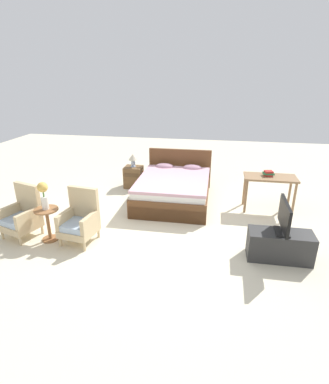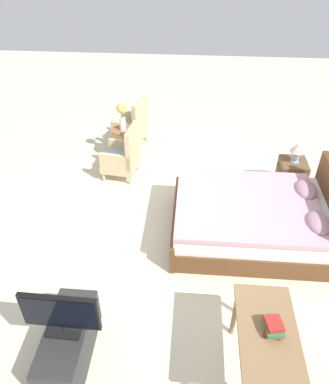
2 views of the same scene
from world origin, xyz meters
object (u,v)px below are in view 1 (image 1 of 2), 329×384
at_px(nightstand, 134,177).
at_px(tv_stand, 280,246).
at_px(flower_vase, 43,193).
at_px(armchair_by_window_right, 80,221).
at_px(book_stack, 268,173).
at_px(bed, 174,188).
at_px(table_lamp, 133,158).
at_px(armchair_by_window_left, 23,216).
at_px(side_table, 48,221).
at_px(vanity_desk, 270,182).
at_px(tv_flatscreen, 284,217).

distance_m(nightstand, tv_stand, 4.10).
distance_m(flower_vase, nightstand, 2.96).
bearing_deg(flower_vase, armchair_by_window_right, 8.40).
bearing_deg(book_stack, bed, 176.17).
xyz_separation_m(bed, table_lamp, (-1.14, 0.70, 0.45)).
bearing_deg(bed, tv_stand, -46.17).
xyz_separation_m(armchair_by_window_left, armchair_by_window_right, (1.07, 0.00, 0.00)).
distance_m(side_table, tv_stand, 3.81).
distance_m(armchair_by_window_right, book_stack, 3.81).
bearing_deg(table_lamp, flower_vase, -104.75).
xyz_separation_m(table_lamp, vanity_desk, (3.14, -0.87, -0.11)).
xyz_separation_m(side_table, flower_vase, (-0.00, 0.00, 0.51)).
bearing_deg(tv_flatscreen, table_lamp, 138.55).
xyz_separation_m(bed, armchair_by_window_right, (-1.33, -2.02, 0.08)).
xyz_separation_m(armchair_by_window_left, side_table, (0.52, -0.08, -0.01)).
distance_m(side_table, tv_flatscreen, 3.83).
xyz_separation_m(armchair_by_window_right, table_lamp, (0.19, 2.72, 0.37)).
distance_m(bed, side_table, 2.81).
distance_m(bed, flower_vase, 2.87).
height_order(side_table, flower_vase, flower_vase).
distance_m(side_table, book_stack, 4.33).
bearing_deg(flower_vase, side_table, 0.00).
height_order(armchair_by_window_right, nightstand, armchair_by_window_right).
height_order(nightstand, table_lamp, table_lamp).
distance_m(bed, table_lamp, 1.41).
xyz_separation_m(nightstand, vanity_desk, (3.14, -0.87, 0.37)).
height_order(armchair_by_window_right, tv_flatscreen, tv_flatscreen).
bearing_deg(table_lamp, armchair_by_window_left, -114.86).
height_order(tv_stand, vanity_desk, vanity_desk).
distance_m(side_table, nightstand, 2.89).
bearing_deg(book_stack, nightstand, 165.01).
bearing_deg(armchair_by_window_left, side_table, -8.58).
height_order(table_lamp, vanity_desk, table_lamp).
bearing_deg(tv_flatscreen, side_table, -178.74).
bearing_deg(bed, nightstand, 148.44).
height_order(side_table, table_lamp, table_lamp).
bearing_deg(vanity_desk, table_lamp, 164.57).
relative_size(armchair_by_window_left, flower_vase, 1.93).
distance_m(armchair_by_window_left, book_stack, 4.77).
relative_size(bed, vanity_desk, 2.03).
xyz_separation_m(nightstand, tv_stand, (3.07, -2.71, -0.04)).
distance_m(armchair_by_window_right, tv_flatscreen, 3.28).
bearing_deg(side_table, book_stack, 27.14).
xyz_separation_m(vanity_desk, book_stack, (-0.04, 0.04, 0.16)).
height_order(armchair_by_window_left, side_table, armchair_by_window_left).
bearing_deg(tv_flatscreen, nightstand, 138.56).
xyz_separation_m(bed, armchair_by_window_left, (-2.40, -2.02, 0.08)).
distance_m(flower_vase, vanity_desk, 4.34).
height_order(armchair_by_window_left, table_lamp, armchair_by_window_left).
bearing_deg(nightstand, tv_flatscreen, -41.44).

